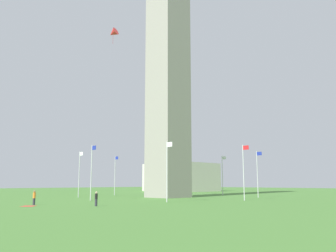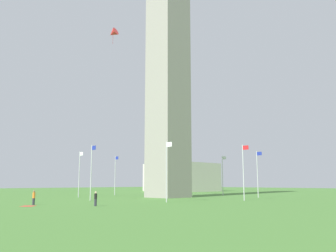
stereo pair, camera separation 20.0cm
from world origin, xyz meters
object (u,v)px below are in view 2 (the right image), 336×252
at_px(flagpole_se, 169,174).
at_px(flagpole_w, 91,170).
at_px(flagpole_e, 223,174).
at_px(person_black_shirt, 96,199).
at_px(person_orange_shirt, 34,198).
at_px(flagpole_ne, 258,172).
at_px(flagpole_s, 115,174).
at_px(flagpole_sw, 79,172).
at_px(flagpole_nw, 167,169).
at_px(distant_building, 181,177).
at_px(flagpole_n, 244,170).
at_px(obelisk_monument, 168,50).
at_px(kite_red_delta, 113,33).
at_px(picnic_blanket_near_first_person, 28,206).

xyz_separation_m(flagpole_se, flagpole_w, (11.52, -27.82, 0.00)).
xyz_separation_m(flagpole_e, person_black_shirt, (11.66, -39.31, -3.75)).
bearing_deg(person_orange_shirt, flagpole_ne, -0.84).
bearing_deg(person_orange_shirt, flagpole_w, 32.15).
bearing_deg(flagpole_s, flagpole_sw, -67.50).
bearing_deg(flagpole_w, flagpole_nw, 22.50).
bearing_deg(flagpole_w, flagpole_e, 90.00).
xyz_separation_m(flagpole_sw, distant_building, (-20.26, 48.35, -0.30)).
height_order(flagpole_n, flagpole_ne, same).
relative_size(obelisk_monument, person_orange_shirt, 32.47).
height_order(person_black_shirt, kite_red_delta, kite_red_delta).
relative_size(flagpole_se, person_orange_shirt, 4.85).
relative_size(flagpole_sw, flagpole_nw, 1.00).
relative_size(flagpole_se, distant_building, 0.41).
bearing_deg(person_black_shirt, kite_red_delta, 40.24).
xyz_separation_m(flagpole_e, person_orange_shirt, (4.53, -43.41, -3.71)).
bearing_deg(flagpole_n, flagpole_e, 135.00).
relative_size(obelisk_monument, flagpole_sw, 6.70).
bearing_deg(person_black_shirt, flagpole_w, 49.77).
height_order(flagpole_sw, kite_red_delta, kite_red_delta).
relative_size(flagpole_n, flagpole_sw, 1.00).
height_order(flagpole_nw, person_black_shirt, flagpole_nw).
bearing_deg(flagpole_se, flagpole_sw, -90.00).
bearing_deg(flagpole_se, picnic_blanket_near_first_person, -66.09).
bearing_deg(flagpole_ne, flagpole_n, -67.50).
xyz_separation_m(flagpole_nw, kite_red_delta, (-15.40, 1.31, 24.92)).
height_order(obelisk_monument, kite_red_delta, obelisk_monument).
bearing_deg(person_black_shirt, flagpole_sw, 53.35).
distance_m(flagpole_s, picnic_blanket_near_first_person, 36.59).
xyz_separation_m(flagpole_w, person_black_shirt, (11.66, -6.72, -3.75)).
bearing_deg(distant_building, kite_red_delta, -59.32).
height_order(flagpole_nw, person_orange_shirt, flagpole_nw).
xyz_separation_m(flagpole_w, kite_red_delta, (-3.88, 6.08, 24.92)).
distance_m(person_black_shirt, kite_red_delta, 35.03).
height_order(flagpole_ne, flagpole_w, same).
bearing_deg(kite_red_delta, person_black_shirt, -39.48).
bearing_deg(flagpole_nw, flagpole_e, 112.50).
xyz_separation_m(flagpole_e, flagpole_s, (-16.30, -16.30, 0.00)).
xyz_separation_m(flagpole_s, flagpole_w, (16.30, -16.30, 0.00)).
relative_size(distant_building, picnic_blanket_near_first_person, 11.19).
height_order(flagpole_n, flagpole_se, same).
xyz_separation_m(flagpole_se, picnic_blanket_near_first_person, (17.74, -40.01, -4.56)).
bearing_deg(picnic_blanket_near_first_person, obelisk_monument, 102.42).
relative_size(flagpole_n, flagpole_e, 1.00).
relative_size(flagpole_se, flagpole_w, 1.00).
bearing_deg(flagpole_sw, kite_red_delta, 9.71).
height_order(obelisk_monument, flagpole_w, obelisk_monument).
relative_size(kite_red_delta, picnic_blanket_near_first_person, 1.70).
height_order(flagpole_n, flagpole_e, same).
bearing_deg(flagpole_w, flagpole_ne, 67.50).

